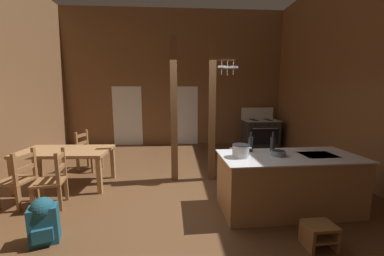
{
  "coord_description": "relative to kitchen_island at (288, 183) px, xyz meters",
  "views": [
    {
      "loc": [
        0.05,
        -3.97,
        1.89
      ],
      "look_at": [
        0.37,
        0.85,
        1.11
      ],
      "focal_mm": 21.51,
      "sensor_mm": 36.0,
      "label": 1
    }
  ],
  "objects": [
    {
      "name": "glazed_panel_back_right",
      "position": [
        -1.43,
        4.77,
        0.58
      ],
      "size": [
        0.84,
        0.01,
        2.05
      ],
      "primitive_type": "cube",
      "color": "white",
      "rests_on": "ground_plane"
    },
    {
      "name": "support_post_center",
      "position": [
        -1.81,
        1.4,
        1.03
      ],
      "size": [
        0.14,
        0.14,
        2.96
      ],
      "color": "brown",
      "rests_on": "ground_plane"
    },
    {
      "name": "support_post_with_pot_rack",
      "position": [
        -0.99,
        1.36,
        1.14
      ],
      "size": [
        0.59,
        0.23,
        2.96
      ],
      "color": "brown",
      "rests_on": "ground_plane"
    },
    {
      "name": "kitchen_island",
      "position": [
        0.0,
        0.0,
        0.0
      ],
      "size": [
        2.19,
        1.03,
        0.9
      ],
      "color": "#9E7044",
      "rests_on": "ground_plane"
    },
    {
      "name": "backpack",
      "position": [
        -3.43,
        -0.6,
        -0.13
      ],
      "size": [
        0.37,
        0.36,
        0.6
      ],
      "color": "#194756",
      "rests_on": "ground_plane"
    },
    {
      "name": "bottle_short_on_counter",
      "position": [
        -0.19,
        0.21,
        0.58
      ],
      "size": [
        0.08,
        0.08,
        0.33
      ],
      "color": "#1E2328",
      "rests_on": "kitchen_island"
    },
    {
      "name": "ladderback_chair_near_window",
      "position": [
        -3.91,
        2.17,
        0.0
      ],
      "size": [
        0.54,
        0.54,
        0.95
      ],
      "color": "brown",
      "rests_on": "ground_plane"
    },
    {
      "name": "wall_back",
      "position": [
        -1.8,
        4.84,
        1.86
      ],
      "size": [
        8.23,
        0.14,
        4.61
      ],
      "primitive_type": "cube",
      "color": "brown",
      "rests_on": "ground_plane"
    },
    {
      "name": "mixing_bowl_on_counter",
      "position": [
        -0.19,
        -0.0,
        0.49
      ],
      "size": [
        0.23,
        0.23,
        0.08
      ],
      "color": "slate",
      "rests_on": "kitchen_island"
    },
    {
      "name": "ground_plane",
      "position": [
        -1.8,
        0.6,
        -0.5
      ],
      "size": [
        8.23,
        9.14,
        0.1
      ],
      "primitive_type": "cube",
      "color": "brown"
    },
    {
      "name": "stove_range",
      "position": [
        1.08,
        4.18,
        0.03
      ],
      "size": [
        1.16,
        0.84,
        1.32
      ],
      "color": "#2E2E2E",
      "rests_on": "ground_plane"
    },
    {
      "name": "stockpot_on_counter",
      "position": [
        -0.79,
        -0.04,
        0.55
      ],
      "size": [
        0.33,
        0.26,
        0.19
      ],
      "color": "silver",
      "rests_on": "kitchen_island"
    },
    {
      "name": "glazed_door_back_left",
      "position": [
        -3.47,
        4.77,
        0.58
      ],
      "size": [
        1.0,
        0.01,
        2.05
      ],
      "primitive_type": "cube",
      "color": "white",
      "rests_on": "ground_plane"
    },
    {
      "name": "dining_table",
      "position": [
        -3.97,
        1.22,
        0.2
      ],
      "size": [
        1.74,
        0.97,
        0.74
      ],
      "color": "#9E7044",
      "rests_on": "ground_plane"
    },
    {
      "name": "bottle_tall_on_counter",
      "position": [
        -0.55,
        0.26,
        0.58
      ],
      "size": [
        0.07,
        0.07,
        0.33
      ],
      "color": "#1E2328",
      "rests_on": "kitchen_island"
    },
    {
      "name": "ladderback_chair_by_post",
      "position": [
        -4.36,
        0.42,
        0.0
      ],
      "size": [
        0.52,
        0.52,
        0.95
      ],
      "color": "brown",
      "rests_on": "ground_plane"
    },
    {
      "name": "step_stool",
      "position": [
        -0.04,
        -0.92,
        -0.27
      ],
      "size": [
        0.37,
        0.3,
        0.3
      ],
      "color": "brown",
      "rests_on": "ground_plane"
    },
    {
      "name": "ladderback_chair_at_table_end",
      "position": [
        -3.79,
        0.34,
        0.0
      ],
      "size": [
        0.52,
        0.52,
        0.95
      ],
      "color": "brown",
      "rests_on": "ground_plane"
    }
  ]
}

